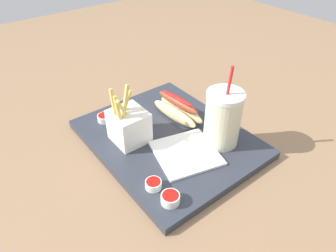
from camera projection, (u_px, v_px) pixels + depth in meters
name	position (u px, v px, depth m)	size (l,w,h in m)	color
ground_plane	(168.00, 144.00, 0.80)	(2.40, 2.40, 0.02)	#8C6B4C
food_tray	(168.00, 138.00, 0.79)	(0.43, 0.35, 0.02)	#2D333D
soda_cup	(223.00, 118.00, 0.72)	(0.09, 0.09, 0.21)	beige
fries_basket	(129.00, 126.00, 0.74)	(0.08, 0.08, 0.15)	white
hot_dog_1	(178.00, 109.00, 0.83)	(0.16, 0.06, 0.07)	#E5C689
ketchup_cup_1	(104.00, 118.00, 0.83)	(0.04, 0.04, 0.02)	white
ketchup_cup_2	(153.00, 184.00, 0.64)	(0.04, 0.04, 0.02)	white
ketchup_cup_3	(170.00, 198.00, 0.61)	(0.04, 0.04, 0.02)	white
napkin_stack	(186.00, 153.00, 0.72)	(0.14, 0.14, 0.01)	white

